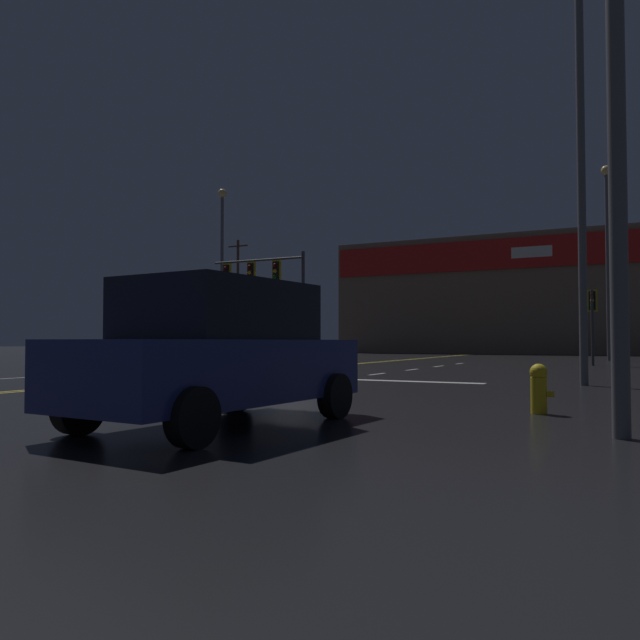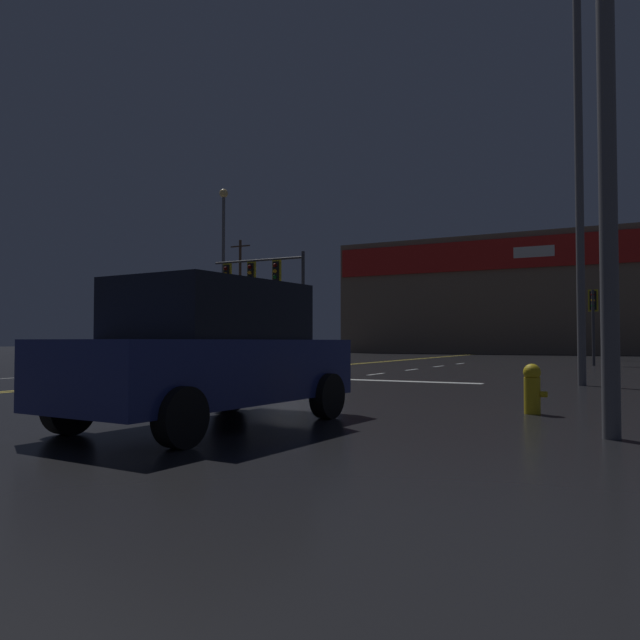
% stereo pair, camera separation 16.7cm
% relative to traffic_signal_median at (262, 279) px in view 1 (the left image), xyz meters
% --- Properties ---
extents(ground_plane, '(200.00, 200.00, 0.00)m').
position_rel_traffic_signal_median_xyz_m(ground_plane, '(2.57, -2.07, -3.83)').
color(ground_plane, black).
extents(road_markings, '(13.03, 60.00, 0.01)m').
position_rel_traffic_signal_median_xyz_m(road_markings, '(3.31, -2.90, -3.83)').
color(road_markings, gold).
rests_on(road_markings, ground).
extents(traffic_signal_median, '(4.65, 0.36, 4.92)m').
position_rel_traffic_signal_median_xyz_m(traffic_signal_median, '(0.00, 0.00, 0.00)').
color(traffic_signal_median, '#38383D').
rests_on(traffic_signal_median, ground).
extents(traffic_signal_corner_northwest, '(0.42, 0.36, 3.77)m').
position_rel_traffic_signal_median_xyz_m(traffic_signal_corner_northwest, '(-6.34, 7.72, -1.06)').
color(traffic_signal_corner_northwest, '#38383D').
rests_on(traffic_signal_corner_northwest, ground).
extents(traffic_signal_corner_northeast, '(0.42, 0.36, 3.41)m').
position_rel_traffic_signal_median_xyz_m(traffic_signal_corner_northeast, '(12.89, 7.22, -1.33)').
color(traffic_signal_corner_northeast, '#38383D').
rests_on(traffic_signal_corner_northeast, ground).
extents(streetlight_median_approach, '(0.56, 0.56, 10.84)m').
position_rel_traffic_signal_median_xyz_m(streetlight_median_approach, '(13.47, -6.43, 2.96)').
color(streetlight_median_approach, '#59595E').
rests_on(streetlight_median_approach, ground).
extents(streetlight_far_left, '(0.56, 0.56, 11.06)m').
position_rel_traffic_signal_median_xyz_m(streetlight_far_left, '(13.25, 15.36, 3.07)').
color(streetlight_far_left, '#59595E').
rests_on(streetlight_far_left, ground).
extents(streetlight_far_right, '(0.56, 0.56, 10.87)m').
position_rel_traffic_signal_median_xyz_m(streetlight_far_right, '(-8.94, 9.33, 2.97)').
color(streetlight_far_right, '#59595E').
rests_on(streetlight_far_right, ground).
extents(fire_hydrant, '(0.35, 0.26, 0.76)m').
position_rel_traffic_signal_median_xyz_m(fire_hydrant, '(13.32, -13.26, -3.43)').
color(fire_hydrant, gold).
rests_on(fire_hydrant, ground).
extents(parked_car, '(2.28, 4.42, 1.88)m').
position_rel_traffic_signal_median_xyz_m(parked_car, '(9.79, -16.55, -2.89)').
color(parked_car, navy).
rests_on(parked_car, ground).
extents(building_backdrop, '(25.93, 10.23, 10.14)m').
position_rel_traffic_signal_median_xyz_m(building_backdrop, '(2.57, 34.87, 1.25)').
color(building_backdrop, '#7A6651').
rests_on(building_backdrop, ground).
extents(utility_pole_row, '(47.05, 0.26, 10.94)m').
position_rel_traffic_signal_median_xyz_m(utility_pole_row, '(1.21, 27.01, 1.53)').
color(utility_pole_row, '#4C3828').
rests_on(utility_pole_row, ground).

